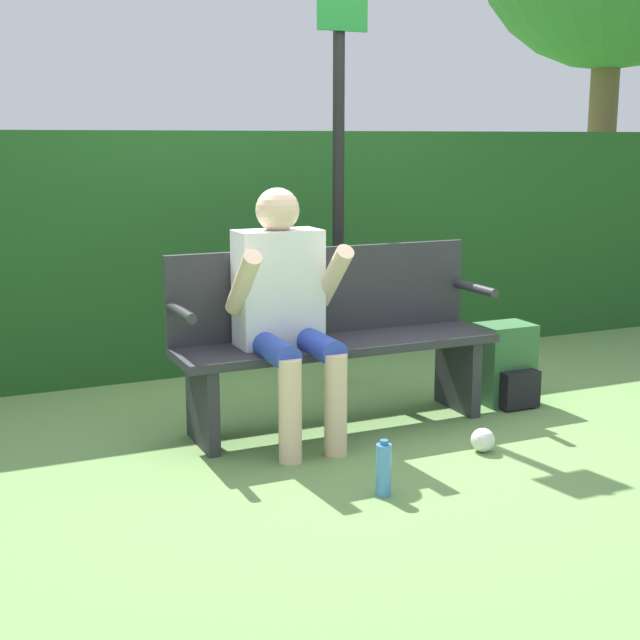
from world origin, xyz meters
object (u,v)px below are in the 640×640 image
at_px(backpack, 506,366).
at_px(water_bottle, 384,469).
at_px(person_seated, 285,302).
at_px(park_bench, 333,335).
at_px(signpost, 339,158).

relative_size(backpack, water_bottle, 1.87).
bearing_deg(water_bottle, backpack, 35.43).
relative_size(person_seated, water_bottle, 5.11).
bearing_deg(water_bottle, park_bench, 77.34).
bearing_deg(park_bench, signpost, 62.37).
distance_m(park_bench, backpack, 1.10).
xyz_separation_m(person_seated, signpost, (0.66, 0.78, 0.68)).
distance_m(park_bench, signpost, 1.17).
bearing_deg(water_bottle, person_seated, 96.20).
relative_size(water_bottle, signpost, 0.10).
xyz_separation_m(park_bench, water_bottle, (-0.22, -0.99, -0.37)).
bearing_deg(park_bench, backpack, -3.98).
relative_size(park_bench, person_seated, 1.37).
relative_size(person_seated, backpack, 2.73).
bearing_deg(person_seated, water_bottle, -83.80).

